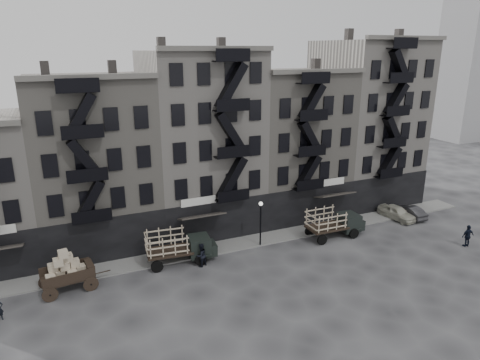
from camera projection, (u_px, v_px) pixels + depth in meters
name	position (u px, v px, depth m)	size (l,w,h in m)	color
ground	(242.00, 265.00, 35.41)	(140.00, 140.00, 0.00)	#38383A
sidewalk	(225.00, 246.00, 38.67)	(55.00, 2.50, 0.15)	slate
building_midwest	(94.00, 162.00, 37.93)	(10.00, 11.35, 16.20)	gray
building_center	(201.00, 142.00, 41.48)	(10.00, 11.35, 18.20)	#ABA59D
building_mideast	(290.00, 143.00, 45.63)	(10.00, 11.35, 16.20)	gray
building_east	(366.00, 123.00, 49.04)	(10.00, 11.35, 19.20)	#ABA59D
lamp_post	(261.00, 218.00, 38.02)	(0.36, 0.36, 4.28)	black
wagon	(65.00, 267.00, 31.24)	(4.14, 2.57, 3.31)	black
stake_truck_west	(179.00, 244.00, 35.43)	(5.93, 2.86, 2.89)	black
stake_truck_east	(334.00, 221.00, 40.31)	(5.71, 2.45, 2.84)	black
car_east	(397.00, 213.00, 44.79)	(1.70, 4.22, 1.44)	#B6B4A3
car_far	(410.00, 212.00, 45.25)	(1.37, 3.92, 1.29)	#262629
pedestrian_mid	(201.00, 255.00, 34.99)	(0.96, 0.75, 1.99)	black
policeman	(468.00, 236.00, 38.50)	(1.21, 0.50, 2.06)	black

